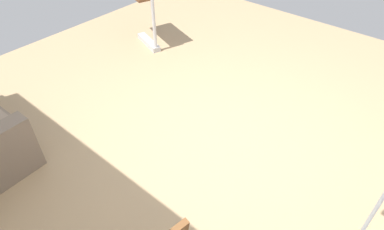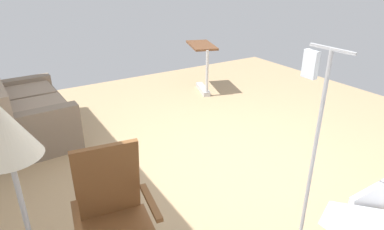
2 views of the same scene
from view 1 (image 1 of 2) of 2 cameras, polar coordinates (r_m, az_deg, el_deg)
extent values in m
plane|color=tan|center=(3.61, 4.40, -4.73)|extent=(7.30, 7.30, 0.00)
cube|color=#B2B5BA|center=(5.43, -7.49, 12.38)|extent=(0.61, 0.31, 0.08)
cylinder|color=black|center=(5.22, -6.25, 11.18)|extent=(0.07, 0.07, 0.06)
cylinder|color=black|center=(5.65, -8.64, 13.30)|extent=(0.07, 0.07, 0.06)
cylinder|color=#B2B5BA|center=(5.03, -6.59, 15.36)|extent=(0.05, 0.05, 0.74)
cylinder|color=#B2B5BA|center=(2.28, 28.95, -14.47)|extent=(0.02, 0.02, 1.65)
camera|label=2|loc=(1.28, 107.27, -41.88)|focal=31.01mm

